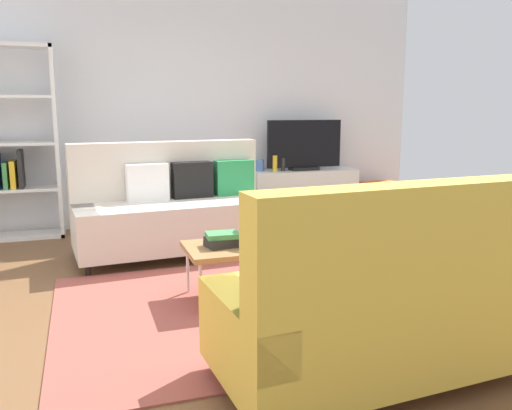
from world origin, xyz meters
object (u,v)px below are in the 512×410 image
at_px(bookshelf, 2,151).
at_px(storage_trunk, 380,198).
at_px(coffee_table, 258,247).
at_px(table_book_0, 223,244).
at_px(couch_beige, 174,209).
at_px(couch_green, 397,300).
at_px(potted_plant, 264,213).
at_px(vase_0, 260,165).
at_px(bottle_0, 275,163).
at_px(tv, 304,146).
at_px(tv_console, 303,194).
at_px(bottle_1, 283,164).

xyz_separation_m(bookshelf, storage_trunk, (4.64, -0.12, -0.75)).
xyz_separation_m(coffee_table, bookshelf, (-2.05, 2.60, 0.58)).
xyz_separation_m(storage_trunk, table_book_0, (-2.86, -2.48, 0.22)).
distance_m(couch_beige, couch_green, 2.93).
xyz_separation_m(couch_beige, potted_plant, (0.46, -1.38, 0.19)).
bearing_deg(coffee_table, table_book_0, 178.99).
height_order(bookshelf, storage_trunk, bookshelf).
distance_m(coffee_table, vase_0, 2.80).
relative_size(storage_trunk, bottle_0, 2.56).
bearing_deg(bottle_0, storage_trunk, -2.28).
relative_size(couch_beige, potted_plant, 4.99).
distance_m(tv, storage_trunk, 1.32).
relative_size(couch_beige, storage_trunk, 3.78).
relative_size(potted_plant, vase_0, 2.71).
bearing_deg(coffee_table, potted_plant, 31.42).
bearing_deg(tv_console, bottle_0, -174.40).
height_order(couch_beige, bottle_0, couch_beige).
distance_m(coffee_table, bottle_1, 2.83).
distance_m(tv_console, potted_plant, 2.93).
height_order(potted_plant, table_book_0, potted_plant).
height_order(couch_beige, table_book_0, couch_beige).
bearing_deg(couch_green, vase_0, 77.47).
height_order(couch_green, coffee_table, couch_green).
bearing_deg(bottle_1, tv_console, 7.72).
xyz_separation_m(bookshelf, potted_plant, (2.12, -2.56, -0.33)).
distance_m(potted_plant, bottle_0, 2.70).
xyz_separation_m(bookshelf, bottle_1, (3.25, -0.06, -0.25)).
distance_m(couch_green, storage_trunk, 4.54).
distance_m(tv, bottle_1, 0.37).
distance_m(couch_green, bottle_1, 4.08).
relative_size(tv_console, potted_plant, 3.56).
bearing_deg(storage_trunk, couch_beige, -160.44).
bearing_deg(table_book_0, tv, 55.43).
bearing_deg(bookshelf, tv, -0.65).
bearing_deg(coffee_table, bookshelf, 128.28).
height_order(couch_beige, coffee_table, couch_beige).
bearing_deg(table_book_0, coffee_table, -1.01).
bearing_deg(vase_0, bookshelf, -179.42).
relative_size(couch_green, coffee_table, 1.77).
xyz_separation_m(potted_plant, bottle_1, (1.13, 2.50, 0.08)).
bearing_deg(bottle_1, bookshelf, 178.94).
relative_size(bookshelf, table_book_0, 8.75).
relative_size(storage_trunk, bottle_1, 3.09).
height_order(potted_plant, vase_0, potted_plant).
bearing_deg(coffee_table, tv, 59.88).
distance_m(table_book_0, vase_0, 2.89).
distance_m(potted_plant, bottle_1, 2.75).
distance_m(tv_console, vase_0, 0.70).
relative_size(tv_console, bottle_1, 8.33).
bearing_deg(coffee_table, couch_green, -78.58).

